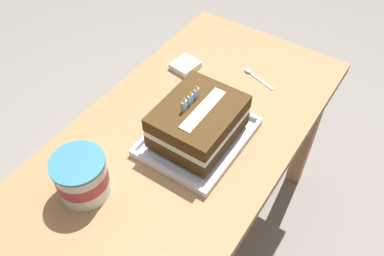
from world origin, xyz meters
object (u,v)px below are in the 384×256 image
at_px(ice_cream_tub, 82,176).
at_px(birthday_cake, 198,121).
at_px(serving_spoon_near_tray, 253,74).
at_px(napkin_pile, 185,65).
at_px(foil_tray, 198,138).

bearing_deg(ice_cream_tub, birthday_cake, -25.66).
xyz_separation_m(birthday_cake, serving_spoon_near_tray, (0.36, 0.00, -0.08)).
distance_m(serving_spoon_near_tray, napkin_pile, 0.24).
distance_m(foil_tray, napkin_pile, 0.34).
xyz_separation_m(ice_cream_tub, napkin_pile, (0.58, 0.07, -0.05)).
xyz_separation_m(ice_cream_tub, serving_spoon_near_tray, (0.68, -0.15, -0.06)).
distance_m(birthday_cake, serving_spoon_near_tray, 0.37).
bearing_deg(napkin_pile, foil_tray, -139.17).
height_order(ice_cream_tub, serving_spoon_near_tray, ice_cream_tub).
bearing_deg(ice_cream_tub, serving_spoon_near_tray, -12.59).
height_order(foil_tray, ice_cream_tub, ice_cream_tub).
relative_size(ice_cream_tub, serving_spoon_near_tray, 1.06).
bearing_deg(birthday_cake, foil_tray, -90.00).
bearing_deg(ice_cream_tub, napkin_pile, 6.69).
height_order(foil_tray, napkin_pile, foil_tray).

